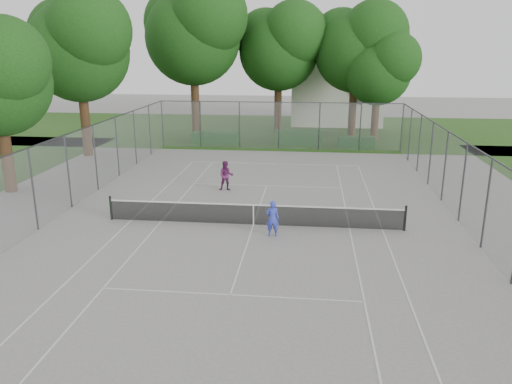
# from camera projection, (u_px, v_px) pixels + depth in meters

# --- Properties ---
(ground) EXTENTS (120.00, 120.00, 0.00)m
(ground) POSITION_uv_depth(u_px,v_px,m) (253.00, 225.00, 21.63)
(ground) COLOR slate
(ground) RESTS_ON ground
(grass_far) EXTENTS (60.00, 20.00, 0.00)m
(grass_far) POSITION_uv_depth(u_px,v_px,m) (285.00, 130.00, 46.44)
(grass_far) COLOR #214513
(grass_far) RESTS_ON ground
(court_markings) EXTENTS (11.03, 23.83, 0.01)m
(court_markings) POSITION_uv_depth(u_px,v_px,m) (253.00, 225.00, 21.62)
(court_markings) COLOR silver
(court_markings) RESTS_ON ground
(tennis_net) EXTENTS (12.87, 0.10, 1.10)m
(tennis_net) POSITION_uv_depth(u_px,v_px,m) (253.00, 214.00, 21.48)
(tennis_net) COLOR black
(tennis_net) RESTS_ON ground
(perimeter_fence) EXTENTS (18.08, 34.08, 3.52)m
(perimeter_fence) POSITION_uv_depth(u_px,v_px,m) (253.00, 185.00, 21.12)
(perimeter_fence) COLOR #38383D
(perimeter_fence) RESTS_ON ground
(tree_far_left) EXTENTS (8.96, 8.18, 12.88)m
(tree_far_left) POSITION_uv_depth(u_px,v_px,m) (194.00, 29.00, 40.43)
(tree_far_left) COLOR #392314
(tree_far_left) RESTS_ON ground
(tree_far_midleft) EXTENTS (7.79, 7.11, 11.19)m
(tree_far_midleft) POSITION_uv_depth(u_px,v_px,m) (280.00, 44.00, 42.15)
(tree_far_midleft) COLOR #392314
(tree_far_midleft) RESTS_ON ground
(tree_far_midright) EXTENTS (7.73, 7.06, 11.12)m
(tree_far_midright) POSITION_uv_depth(u_px,v_px,m) (357.00, 44.00, 40.88)
(tree_far_midright) COLOR #392314
(tree_far_midright) RESTS_ON ground
(tree_far_right) EXTENTS (6.00, 5.48, 8.62)m
(tree_far_right) POSITION_uv_depth(u_px,v_px,m) (380.00, 67.00, 39.39)
(tree_far_right) COLOR #392314
(tree_far_right) RESTS_ON ground
(tree_side_back) EXTENTS (7.80, 7.13, 11.22)m
(tree_side_back) POSITION_uv_depth(u_px,v_px,m) (79.00, 43.00, 33.37)
(tree_side_back) COLOR #392314
(tree_side_back) RESTS_ON ground
(hedge_left) EXTENTS (3.62, 1.09, 0.90)m
(hedge_left) POSITION_uv_depth(u_px,v_px,m) (216.00, 138.00, 39.87)
(hedge_left) COLOR #184A18
(hedge_left) RESTS_ON ground
(hedge_mid) EXTENTS (3.65, 1.04, 1.15)m
(hedge_mid) POSITION_uv_depth(u_px,v_px,m) (298.00, 138.00, 39.12)
(hedge_mid) COLOR #184A18
(hedge_mid) RESTS_ON ground
(hedge_right) EXTENTS (2.77, 1.01, 0.83)m
(hedge_right) POSITION_uv_depth(u_px,v_px,m) (356.00, 142.00, 38.21)
(hedge_right) COLOR #184A18
(hedge_right) RESTS_ON ground
(house) EXTENTS (8.69, 6.74, 10.82)m
(house) POSITION_uv_depth(u_px,v_px,m) (337.00, 79.00, 49.50)
(house) COLOR silver
(house) RESTS_ON ground
(girl_player) EXTENTS (0.58, 0.42, 1.50)m
(girl_player) POSITION_uv_depth(u_px,v_px,m) (273.00, 218.00, 20.18)
(girl_player) COLOR blue
(girl_player) RESTS_ON ground
(woman_player) EXTENTS (0.87, 0.72, 1.61)m
(woman_player) POSITION_uv_depth(u_px,v_px,m) (226.00, 176.00, 26.63)
(woman_player) COLOR #632155
(woman_player) RESTS_ON ground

